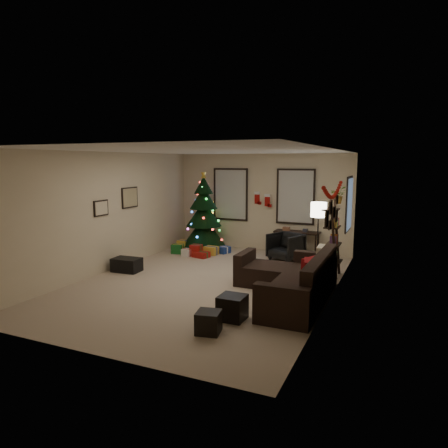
{
  "coord_description": "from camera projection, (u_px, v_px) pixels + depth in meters",
  "views": [
    {
      "loc": [
        3.62,
        -7.4,
        2.48
      ],
      "look_at": [
        0.1,
        0.6,
        1.15
      ],
      "focal_mm": 32.83,
      "sensor_mm": 36.0,
      "label": 1
    }
  ],
  "objects": [
    {
      "name": "floor",
      "position": [
        208.0,
        282.0,
        8.51
      ],
      "size": [
        7.0,
        7.0,
        0.0
      ],
      "primitive_type": "plane",
      "color": "tan",
      "rests_on": "ground"
    },
    {
      "name": "ceiling",
      "position": [
        207.0,
        151.0,
        8.1
      ],
      "size": [
        7.0,
        7.0,
        0.0
      ],
      "primitive_type": "plane",
      "rotation": [
        3.14,
        0.0,
        0.0
      ],
      "color": "white",
      "rests_on": "floor"
    },
    {
      "name": "wall_back",
      "position": [
        262.0,
        202.0,
        11.47
      ],
      "size": [
        5.0,
        0.0,
        5.0
      ],
      "primitive_type": "plane",
      "rotation": [
        1.57,
        0.0,
        0.0
      ],
      "color": "beige",
      "rests_on": "floor"
    },
    {
      "name": "wall_front",
      "position": [
        85.0,
        253.0,
        5.14
      ],
      "size": [
        5.0,
        0.0,
        5.0
      ],
      "primitive_type": "plane",
      "rotation": [
        -1.57,
        0.0,
        0.0
      ],
      "color": "beige",
      "rests_on": "floor"
    },
    {
      "name": "wall_left",
      "position": [
        109.0,
        212.0,
        9.3
      ],
      "size": [
        0.0,
        7.0,
        7.0
      ],
      "primitive_type": "plane",
      "rotation": [
        1.57,
        0.0,
        1.57
      ],
      "color": "beige",
      "rests_on": "floor"
    },
    {
      "name": "wall_right",
      "position": [
        333.0,
        226.0,
        7.31
      ],
      "size": [
        0.0,
        7.0,
        7.0
      ],
      "primitive_type": "plane",
      "rotation": [
        1.57,
        0.0,
        -1.57
      ],
      "color": "beige",
      "rests_on": "floor"
    },
    {
      "name": "window_back_left",
      "position": [
        231.0,
        194.0,
        11.79
      ],
      "size": [
        1.05,
        0.06,
        1.5
      ],
      "color": "#728CB2",
      "rests_on": "wall_back"
    },
    {
      "name": "window_back_right",
      "position": [
        296.0,
        197.0,
        11.04
      ],
      "size": [
        1.05,
        0.06,
        1.5
      ],
      "color": "#728CB2",
      "rests_on": "wall_back"
    },
    {
      "name": "window_right_wall",
      "position": [
        350.0,
        204.0,
        9.61
      ],
      "size": [
        0.06,
        0.9,
        1.3
      ],
      "color": "#728CB2",
      "rests_on": "wall_right"
    },
    {
      "name": "christmas_tree",
      "position": [
        204.0,
        217.0,
        11.6
      ],
      "size": [
        1.22,
        1.22,
        2.27
      ],
      "rotation": [
        0.0,
        0.0,
        -0.35
      ],
      "color": "black",
      "rests_on": "floor"
    },
    {
      "name": "presents",
      "position": [
        198.0,
        250.0,
        11.12
      ],
      "size": [
        1.5,
        1.01,
        0.3
      ],
      "rotation": [
        0.0,
        0.0,
        -0.36
      ],
      "color": "gold",
      "rests_on": "floor"
    },
    {
      "name": "sofa",
      "position": [
        293.0,
        282.0,
        7.56
      ],
      "size": [
        1.88,
        2.73,
        0.87
      ],
      "color": "black",
      "rests_on": "floor"
    },
    {
      "name": "pillow_red_a",
      "position": [
        307.0,
        272.0,
        6.9
      ],
      "size": [
        0.2,
        0.44,
        0.42
      ],
      "primitive_type": "cube",
      "rotation": [
        0.0,
        0.0,
        0.22
      ],
      "color": "maroon",
      "rests_on": "sofa"
    },
    {
      "name": "pillow_red_b",
      "position": [
        310.0,
        269.0,
        7.11
      ],
      "size": [
        0.26,
        0.41,
        0.4
      ],
      "primitive_type": "cube",
      "rotation": [
        0.0,
        0.0,
        -0.41
      ],
      "color": "maroon",
      "rests_on": "sofa"
    },
    {
      "name": "pillow_cream",
      "position": [
        321.0,
        258.0,
        7.98
      ],
      "size": [
        0.17,
        0.47,
        0.46
      ],
      "primitive_type": "cube",
      "rotation": [
        0.0,
        0.0,
        0.08
      ],
      "color": "beige",
      "rests_on": "sofa"
    },
    {
      "name": "ottoman_near",
      "position": [
        232.0,
        308.0,
        6.48
      ],
      "size": [
        0.41,
        0.41,
        0.39
      ],
      "primitive_type": "cube",
      "rotation": [
        0.0,
        0.0,
        -0.0
      ],
      "color": "black",
      "rests_on": "floor"
    },
    {
      "name": "ottoman_far",
      "position": [
        209.0,
        322.0,
        5.98
      ],
      "size": [
        0.4,
        0.4,
        0.32
      ],
      "primitive_type": "cube",
      "rotation": [
        0.0,
        0.0,
        0.19
      ],
      "color": "black",
      "rests_on": "floor"
    },
    {
      "name": "desk",
      "position": [
        297.0,
        234.0,
        10.9
      ],
      "size": [
        1.2,
        0.43,
        0.65
      ],
      "color": "black",
      "rests_on": "floor"
    },
    {
      "name": "desk_chair",
      "position": [
        286.0,
        246.0,
        10.4
      ],
      "size": [
        0.87,
        0.85,
        0.7
      ],
      "primitive_type": "imported",
      "rotation": [
        0.0,
        0.0,
        -0.4
      ],
      "color": "black",
      "rests_on": "floor"
    },
    {
      "name": "bookshelf",
      "position": [
        334.0,
        239.0,
        8.86
      ],
      "size": [
        0.3,
        0.5,
        1.7
      ],
      "color": "black",
      "rests_on": "floor"
    },
    {
      "name": "potted_plant",
      "position": [
        338.0,
        192.0,
        9.01
      ],
      "size": [
        0.52,
        0.47,
        0.5
      ],
      "primitive_type": "imported",
      "rotation": [
        0.0,
        0.0,
        0.22
      ],
      "color": "#4C4C4C",
      "rests_on": "bookshelf"
    },
    {
      "name": "floor_lamp",
      "position": [
        318.0,
        214.0,
        8.88
      ],
      "size": [
        0.34,
        0.34,
        1.61
      ],
      "rotation": [
        0.0,
        0.0,
        -0.12
      ],
      "color": "black",
      "rests_on": "floor"
    },
    {
      "name": "art_map",
      "position": [
        130.0,
        198.0,
        9.94
      ],
      "size": [
        0.04,
        0.6,
        0.5
      ],
      "color": "black",
      "rests_on": "wall_left"
    },
    {
      "name": "art_abstract",
      "position": [
        101.0,
        208.0,
        9.02
      ],
      "size": [
        0.04,
        0.45,
        0.35
      ],
      "color": "black",
      "rests_on": "wall_left"
    },
    {
      "name": "gallery",
      "position": [
        332.0,
        214.0,
        7.22
      ],
      "size": [
        0.03,
        1.25,
        0.54
      ],
      "color": "black",
      "rests_on": "wall_right"
    },
    {
      "name": "garland",
      "position": [
        333.0,
        191.0,
        7.35
      ],
      "size": [
        0.08,
        1.9,
        0.3
      ],
      "primitive_type": null,
      "color": "#A5140C",
      "rests_on": "wall_right"
    },
    {
      "name": "stocking_left",
      "position": [
        257.0,
        198.0,
        11.5
      ],
      "size": [
        0.2,
        0.05,
        0.36
      ],
      "color": "#990F0C",
      "rests_on": "wall_back"
    },
    {
      "name": "stocking_right",
      "position": [
        268.0,
        200.0,
        11.29
      ],
      "size": [
        0.2,
        0.05,
        0.36
      ],
      "color": "#990F0C",
      "rests_on": "wall_back"
    },
    {
      "name": "storage_bin",
      "position": [
        127.0,
        265.0,
        9.33
      ],
      "size": [
        0.65,
        0.45,
        0.31
      ],
      "primitive_type": "cube",
      "rotation": [
        0.0,
        0.0,
        0.06
      ],
      "color": "black",
      "rests_on": "floor"
    }
  ]
}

